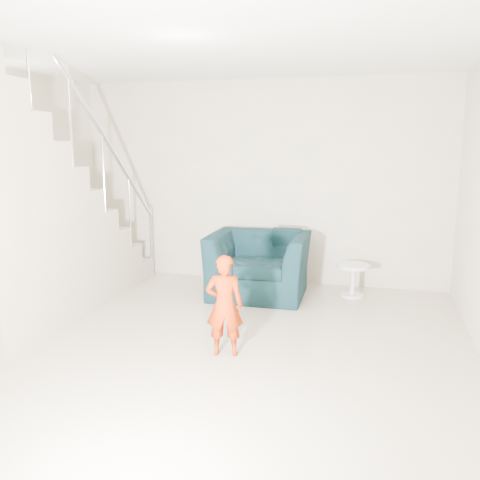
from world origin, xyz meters
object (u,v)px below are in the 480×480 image
armchair (259,265)px  staircase (27,232)px  side_table (353,275)px  toddler (224,305)px

armchair → staircase: staircase is taller
side_table → toddler: bearing=-115.5°
staircase → toddler: bearing=-9.7°
armchair → staircase: (-2.16, -1.48, 0.56)m
armchair → side_table: size_ratio=2.93×
armchair → toddler: toddler is taller
staircase → side_table: bearing=27.6°
toddler → staircase: 2.37m
armchair → toddler: size_ratio=1.30×
toddler → staircase: staircase is taller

